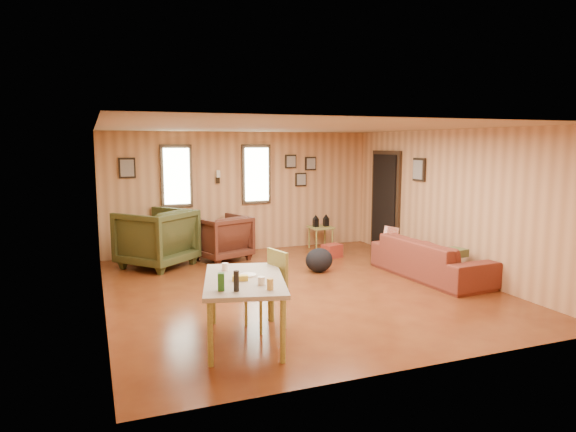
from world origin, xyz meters
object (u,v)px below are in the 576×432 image
at_px(recliner_green, 156,235).
at_px(dining_table, 244,284).
at_px(end_table, 156,240).
at_px(side_table, 321,225).
at_px(recliner_brown, 222,235).
at_px(sofa, 431,252).

xyz_separation_m(recliner_green, dining_table, (0.46, -3.93, 0.09)).
bearing_deg(end_table, dining_table, -84.93).
bearing_deg(dining_table, recliner_green, 110.98).
bearing_deg(end_table, recliner_green, -95.34).
height_order(recliner_green, side_table, recliner_green).
bearing_deg(end_table, recliner_brown, -23.81).
relative_size(recliner_green, dining_table, 0.72).
relative_size(end_table, dining_table, 0.40).
relative_size(recliner_brown, recliner_green, 0.82).
bearing_deg(dining_table, side_table, 70.23).
relative_size(recliner_brown, dining_table, 0.59).
height_order(recliner_brown, dining_table, dining_table).
distance_m(recliner_green, end_table, 0.68).
height_order(recliner_brown, side_table, recliner_brown).
xyz_separation_m(sofa, side_table, (-0.70, 2.74, 0.07)).
relative_size(recliner_brown, side_table, 1.28).
distance_m(recliner_brown, side_table, 2.17).
distance_m(recliner_brown, dining_table, 4.14).
bearing_deg(sofa, end_table, 49.40).
bearing_deg(recliner_green, recliner_brown, 145.25).
bearing_deg(recliner_brown, dining_table, 58.83).
relative_size(side_table, dining_table, 0.46).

